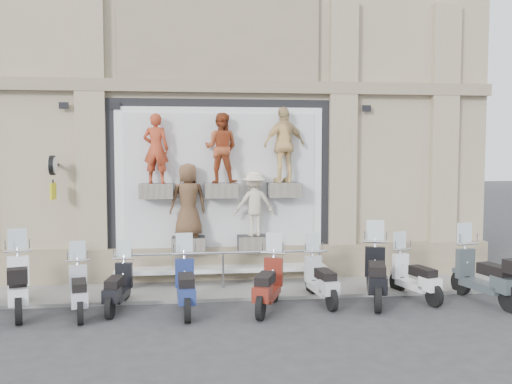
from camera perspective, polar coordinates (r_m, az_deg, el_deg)
The scene contains 15 objects.
ground at distance 11.69m, azimuth -2.61°, elevation -12.21°, with size 90.00×90.00×0.00m, color #303033.
sidewalk at distance 13.70m, azimuth -3.32°, elevation -9.56°, with size 16.00×2.20×0.08m, color gray.
building at distance 18.39m, azimuth -4.45°, elevation 12.66°, with size 14.00×8.60×12.00m, color tan, non-canonical shape.
shop_vitrine at distance 13.98m, azimuth -3.18°, elevation 0.66°, with size 5.60×0.86×4.30m.
guard_rail at distance 13.51m, azimuth -3.30°, elevation -7.91°, with size 5.06×0.10×0.93m, color #9EA0A5, non-canonical shape.
clock_sign_bracket at distance 13.98m, azimuth -19.65°, elevation 1.92°, with size 0.10×0.80×1.02m.
scooter_b at distance 12.49m, azimuth -22.70°, elevation -7.53°, with size 0.60×2.04×1.66m, color white, non-canonical shape.
scooter_c at distance 12.02m, azimuth -17.31°, elevation -8.44°, with size 0.51×1.74×1.42m, color #A8ABB6, non-canonical shape.
scooter_d at distance 12.19m, azimuth -13.66°, elevation -8.29°, with size 0.49×1.69×1.38m, color black, non-canonical shape.
scooter_e at distance 11.75m, azimuth -7.06°, elevation -8.25°, with size 0.56×1.90×1.55m, color navy, non-canonical shape.
scooter_f at distance 11.81m, azimuth 1.21°, elevation -8.17°, with size 0.55×1.89×1.54m, color maroon, non-canonical shape.
scooter_g at distance 12.47m, azimuth 6.53°, elevation -7.77°, with size 0.52×1.77×1.44m, color #A9ADB0, non-canonical shape.
scooter_h at distance 12.64m, azimuth 11.95°, elevation -7.01°, with size 0.62×2.12×1.72m, color black, non-canonical shape.
scooter_i at distance 13.14m, azimuth 15.65°, elevation -7.27°, with size 0.52×1.77×1.44m, color white, non-canonical shape.
scooter_j at distance 13.32m, azimuth 21.92°, elevation -6.77°, with size 0.60×2.05×1.67m, color #323A3D, non-canonical shape.
Camera 1 is at (-0.88, -11.17, 3.32)m, focal length 40.00 mm.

